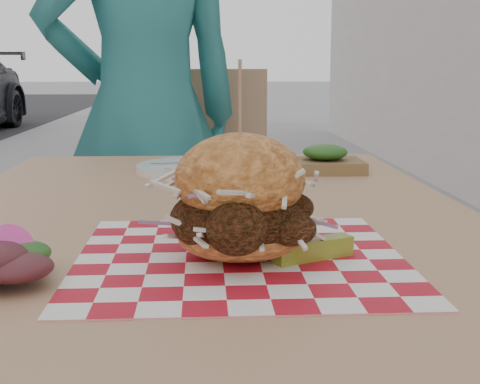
{
  "coord_description": "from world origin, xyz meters",
  "views": [
    {
      "loc": [
        0.12,
        -0.84,
        0.96
      ],
      "look_at": [
        0.16,
        -0.13,
        0.82
      ],
      "focal_mm": 50.0,
      "sensor_mm": 36.0,
      "label": 1
    }
  ],
  "objects": [
    {
      "name": "kraft_tray",
      "position": [
        0.37,
        0.48,
        0.77
      ],
      "size": [
        0.15,
        0.12,
        0.06
      ],
      "color": "brown",
      "rests_on": "patio_table"
    },
    {
      "name": "pickle_spear",
      "position": [
        0.24,
        -0.14,
        0.76
      ],
      "size": [
        0.1,
        0.06,
        0.02
      ],
      "primitive_type": "cube",
      "rotation": [
        0.0,
        0.0,
        0.45
      ],
      "color": "olive",
      "rests_on": "paper_liner"
    },
    {
      "name": "sandwich",
      "position": [
        0.16,
        -0.13,
        0.81
      ],
      "size": [
        0.19,
        0.19,
        0.22
      ],
      "color": "#EF9343",
      "rests_on": "paper_liner"
    },
    {
      "name": "patio_chair",
      "position": [
        0.13,
        1.23,
        0.55
      ],
      "size": [
        0.45,
        0.46,
        0.95
      ],
      "rotation": [
        0.0,
        0.0,
        -0.08
      ],
      "color": "tan",
      "rests_on": "ground"
    },
    {
      "name": "diner",
      "position": [
        -0.04,
        1.05,
        0.82
      ],
      "size": [
        0.7,
        0.58,
        1.64
      ],
      "primitive_type": "imported",
      "rotation": [
        0.0,
        0.0,
        3.51
      ],
      "color": "teal",
      "rests_on": "ground"
    },
    {
      "name": "paper_liner",
      "position": [
        0.16,
        -0.13,
        0.75
      ],
      "size": [
        0.36,
        0.36,
        0.0
      ],
      "primitive_type": "cube",
      "color": "red",
      "rests_on": "patio_table"
    },
    {
      "name": "patio_table",
      "position": [
        0.12,
        0.14,
        0.67
      ],
      "size": [
        0.8,
        1.2,
        0.75
      ],
      "color": "tan",
      "rests_on": "ground"
    },
    {
      "name": "place_setting",
      "position": [
        0.12,
        0.5,
        0.76
      ],
      "size": [
        0.27,
        0.27,
        0.02
      ],
      "color": "white",
      "rests_on": "patio_table"
    }
  ]
}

